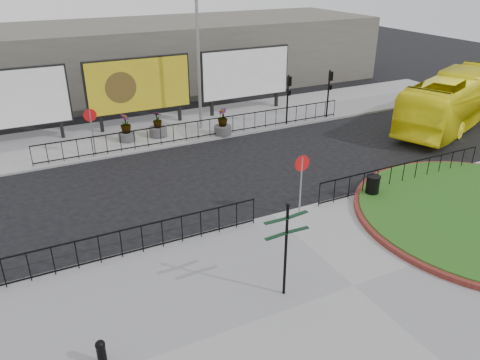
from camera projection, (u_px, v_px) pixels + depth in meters
ground at (272, 217)px, 18.50m from camera, size 90.00×90.00×0.00m
pavement_near at (354, 287)px, 14.43m from camera, size 30.00×10.00×0.12m
pavement_far at (172, 128)px, 28.17m from camera, size 44.00×6.00×0.12m
railing_near_left at (121, 244)px, 15.53m from camera, size 10.00×0.10×1.10m
railing_near_right at (403, 174)px, 20.62m from camera, size 9.00×0.10×1.10m
railing_far at (204, 129)px, 26.14m from camera, size 18.00×0.10×1.10m
speed_sign_far at (91, 122)px, 23.25m from camera, size 0.64×0.07×2.47m
speed_sign_near at (301, 172)px, 17.77m from camera, size 0.64×0.07×2.47m
billboard_left at (8, 100)px, 24.42m from camera, size 6.20×0.31×4.10m
billboard_mid at (139, 85)px, 27.27m from camera, size 6.20×0.31×4.10m
billboard_right at (245, 74)px, 30.11m from camera, size 6.20×0.31×4.10m
lamp_post at (198, 47)px, 25.95m from camera, size 0.74×0.18×9.23m
signal_pole_a at (288, 92)px, 27.80m from camera, size 0.22×0.26×3.00m
signal_pole_b at (329, 87)px, 29.02m from camera, size 0.22×0.26×3.00m
building_backdrop at (126, 59)px, 35.22m from camera, size 40.00×10.00×5.00m
fingerpost_sign at (286, 241)px, 13.29m from camera, size 1.44×0.27×3.07m
bollard at (101, 352)px, 11.41m from camera, size 0.25×0.25×0.78m
litter_bin at (372, 187)px, 19.58m from camera, size 0.59×0.59×0.98m
bus at (455, 100)px, 28.17m from camera, size 11.69×6.82×3.21m
planter_a at (126, 130)px, 25.74m from camera, size 0.90×0.90×1.52m
planter_b at (158, 128)px, 26.46m from camera, size 1.00×1.00×1.46m
planter_c at (223, 125)px, 26.70m from camera, size 0.99×0.99×1.54m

